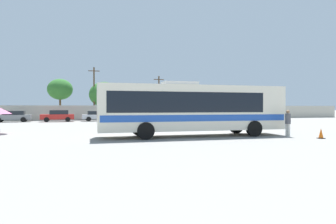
{
  "coord_description": "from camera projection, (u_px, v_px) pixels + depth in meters",
  "views": [
    {
      "loc": [
        -5.38,
        -18.49,
        1.92
      ],
      "look_at": [
        0.11,
        1.25,
        1.59
      ],
      "focal_mm": 31.22,
      "sensor_mm": 36.0,
      "label": 1
    }
  ],
  "objects": [
    {
      "name": "parked_car_rightmost_grey",
      "position": [
        150.0,
        115.0,
        42.66
      ],
      "size": [
        4.55,
        2.18,
        1.43
      ],
      "color": "slate",
      "rests_on": "ground_plane"
    },
    {
      "name": "parked_car_second_red",
      "position": [
        58.0,
        116.0,
        38.83
      ],
      "size": [
        4.29,
        2.17,
        1.53
      ],
      "color": "red",
      "rests_on": "ground_plane"
    },
    {
      "name": "coach_bus_cream_blue",
      "position": [
        191.0,
        107.0,
        19.24
      ],
      "size": [
        12.39,
        2.86,
        3.57
      ],
      "color": "silver",
      "rests_on": "ground_plane"
    },
    {
      "name": "utility_pole_near",
      "position": [
        159.0,
        96.0,
        50.24
      ],
      "size": [
        1.8,
        0.29,
        7.3
      ],
      "color": "#4C3823",
      "rests_on": "ground_plane"
    },
    {
      "name": "roadside_tree_left",
      "position": [
        60.0,
        89.0,
        48.65
      ],
      "size": [
        4.08,
        4.08,
        6.65
      ],
      "color": "brown",
      "rests_on": "ground_plane"
    },
    {
      "name": "roadside_tree_midleft",
      "position": [
        104.0,
        95.0,
        48.9
      ],
      "size": [
        4.97,
        4.97,
        6.18
      ],
      "color": "brown",
      "rests_on": "ground_plane"
    },
    {
      "name": "perimeter_wall",
      "position": [
        123.0,
        113.0,
        44.82
      ],
      "size": [
        80.0,
        0.3,
        2.19
      ],
      "primitive_type": "cube",
      "color": "#B2AD9E",
      "rests_on": "ground_plane"
    },
    {
      "name": "utility_pole_far",
      "position": [
        94.0,
        92.0,
        47.4
      ],
      "size": [
        1.8,
        0.24,
        8.42
      ],
      "color": "#4C3823",
      "rests_on": "ground_plane"
    },
    {
      "name": "traffic_cone_on_apron",
      "position": [
        321.0,
        134.0,
        17.86
      ],
      "size": [
        0.36,
        0.36,
        0.64
      ],
      "color": "black",
      "rests_on": "ground_plane"
    },
    {
      "name": "parked_car_third_silver",
      "position": [
        98.0,
        116.0,
        40.69
      ],
      "size": [
        4.6,
        2.21,
        1.4
      ],
      "color": "#B7BABF",
      "rests_on": "ground_plane"
    },
    {
      "name": "parked_car_leftmost_grey",
      "position": [
        13.0,
        116.0,
        38.01
      ],
      "size": [
        4.68,
        2.23,
        1.45
      ],
      "color": "slate",
      "rests_on": "ground_plane"
    },
    {
      "name": "attendant_by_bus_door",
      "position": [
        288.0,
        122.0,
        18.92
      ],
      "size": [
        0.42,
        0.42,
        1.74
      ],
      "color": "silver",
      "rests_on": "ground_plane"
    },
    {
      "name": "ground_plane",
      "position": [
        143.0,
        127.0,
        28.92
      ],
      "size": [
        300.0,
        300.0,
        0.0
      ],
      "primitive_type": "plane",
      "color": "gray"
    }
  ]
}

